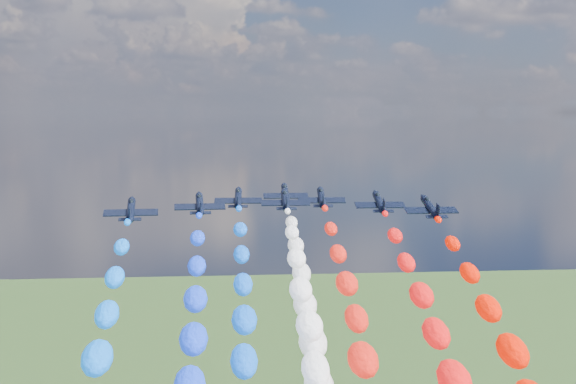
{
  "coord_description": "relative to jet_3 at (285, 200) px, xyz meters",
  "views": [
    {
      "loc": [
        -12.36,
        -141.18,
        115.21
      ],
      "look_at": [
        0.0,
        4.0,
        100.21
      ],
      "focal_mm": 48.27,
      "sensor_mm": 36.0,
      "label": 1
    }
  ],
  "objects": [
    {
      "name": "jet_0",
      "position": [
        -28.24,
        -12.42,
        0.0
      ],
      "size": [
        10.25,
        13.49,
        6.09
      ],
      "primitive_type": null,
      "rotation": [
        0.27,
        0.0,
        0.07
      ],
      "color": "black"
    },
    {
      "name": "jet_2",
      "position": [
        -9.07,
        4.45,
        0.0
      ],
      "size": [
        9.9,
        13.24,
        6.09
      ],
      "primitive_type": null,
      "rotation": [
        0.27,
        0.0,
        -0.04
      ],
      "color": "black"
    },
    {
      "name": "jet_1",
      "position": [
        -16.43,
        -4.85,
        0.0
      ],
      "size": [
        10.09,
        13.38,
        6.09
      ],
      "primitive_type": null,
      "rotation": [
        0.27,
        0.0,
        0.05
      ],
      "color": "black"
    },
    {
      "name": "jet_7",
      "position": [
        25.03,
        -13.68,
        0.0
      ],
      "size": [
        9.64,
        13.06,
        6.09
      ],
      "primitive_type": null,
      "rotation": [
        0.27,
        0.0,
        0.02
      ],
      "color": "black"
    },
    {
      "name": "jet_5",
      "position": [
        7.57,
        3.69,
        0.0
      ],
      "size": [
        10.14,
        13.41,
        6.09
      ],
      "primitive_type": null,
      "rotation": [
        0.27,
        0.0,
        -0.06
      ],
      "color": "black"
    },
    {
      "name": "jet_6",
      "position": [
        17.52,
        -5.1,
        0.0
      ],
      "size": [
        9.73,
        13.12,
        6.09
      ],
      "primitive_type": null,
      "rotation": [
        0.27,
        0.0,
        -0.03
      ],
      "color": "black"
    },
    {
      "name": "jet_4",
      "position": [
        1.07,
        12.69,
        0.0
      ],
      "size": [
        9.56,
        13.0,
        6.09
      ],
      "primitive_type": null,
      "rotation": [
        0.27,
        0.0,
        -0.01
      ],
      "color": "black"
    },
    {
      "name": "jet_3",
      "position": [
        0.0,
        0.0,
        0.0
      ],
      "size": [
        9.78,
        13.16,
        6.09
      ],
      "primitive_type": null,
      "rotation": [
        0.27,
        0.0,
        -0.03
      ],
      "color": "black"
    }
  ]
}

